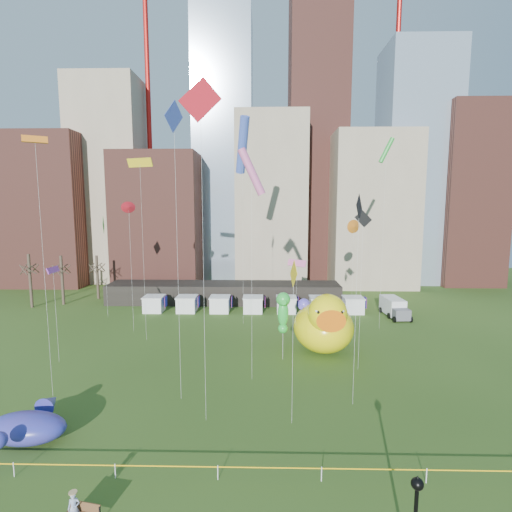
{
  "coord_description": "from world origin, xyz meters",
  "views": [
    {
      "loc": [
        2.66,
        -20.47,
        15.73
      ],
      "look_at": [
        2.03,
        8.82,
        12.0
      ],
      "focal_mm": 27.0,
      "sensor_mm": 36.0,
      "label": 1
    }
  ],
  "objects_px": {
    "small_duck": "(307,323)",
    "whale_inflatable": "(29,426)",
    "seahorse_green": "(283,309)",
    "seahorse_purple": "(304,313)",
    "box_truck": "(394,307)",
    "park_bench": "(83,512)",
    "woman": "(74,508)",
    "big_duck": "(324,324)"
  },
  "relations": [
    {
      "from": "seahorse_purple",
      "to": "park_bench",
      "type": "distance_m",
      "value": 28.6
    },
    {
      "from": "seahorse_green",
      "to": "seahorse_purple",
      "type": "relative_size",
      "value": 1.28
    },
    {
      "from": "whale_inflatable",
      "to": "seahorse_green",
      "type": "bearing_deg",
      "value": 39.39
    },
    {
      "from": "small_duck",
      "to": "whale_inflatable",
      "type": "height_order",
      "value": "small_duck"
    },
    {
      "from": "woman",
      "to": "small_duck",
      "type": "bearing_deg",
      "value": 49.4
    },
    {
      "from": "whale_inflatable",
      "to": "small_duck",
      "type": "bearing_deg",
      "value": 47.62
    },
    {
      "from": "park_bench",
      "to": "box_truck",
      "type": "xyz_separation_m",
      "value": [
        27.89,
        37.33,
        0.84
      ]
    },
    {
      "from": "big_duck",
      "to": "whale_inflatable",
      "type": "relative_size",
      "value": 1.31
    },
    {
      "from": "whale_inflatable",
      "to": "seahorse_purple",
      "type": "bearing_deg",
      "value": 42.28
    },
    {
      "from": "seahorse_green",
      "to": "whale_inflatable",
      "type": "relative_size",
      "value": 1.04
    },
    {
      "from": "big_duck",
      "to": "whale_inflatable",
      "type": "distance_m",
      "value": 27.88
    },
    {
      "from": "big_duck",
      "to": "seahorse_green",
      "type": "bearing_deg",
      "value": -156.35
    },
    {
      "from": "seahorse_green",
      "to": "woman",
      "type": "bearing_deg",
      "value": -119.18
    },
    {
      "from": "whale_inflatable",
      "to": "park_bench",
      "type": "xyz_separation_m",
      "value": [
        6.83,
        -6.62,
        -0.58
      ]
    },
    {
      "from": "box_truck",
      "to": "seahorse_green",
      "type": "bearing_deg",
      "value": -140.44
    },
    {
      "from": "whale_inflatable",
      "to": "box_truck",
      "type": "relative_size",
      "value": 1.08
    },
    {
      "from": "big_duck",
      "to": "box_truck",
      "type": "bearing_deg",
      "value": 48.88
    },
    {
      "from": "small_duck",
      "to": "seahorse_purple",
      "type": "xyz_separation_m",
      "value": [
        -0.91,
        -4.74,
        2.6
      ]
    },
    {
      "from": "small_duck",
      "to": "box_truck",
      "type": "relative_size",
      "value": 0.62
    },
    {
      "from": "small_duck",
      "to": "park_bench",
      "type": "distance_m",
      "value": 33.04
    },
    {
      "from": "seahorse_purple",
      "to": "seahorse_green",
      "type": "bearing_deg",
      "value": -99.14
    },
    {
      "from": "box_truck",
      "to": "woman",
      "type": "height_order",
      "value": "box_truck"
    },
    {
      "from": "big_duck",
      "to": "small_duck",
      "type": "relative_size",
      "value": 2.27
    },
    {
      "from": "big_duck",
      "to": "woman",
      "type": "distance_m",
      "value": 28.24
    },
    {
      "from": "small_duck",
      "to": "whale_inflatable",
      "type": "distance_m",
      "value": 31.42
    },
    {
      "from": "big_duck",
      "to": "small_duck",
      "type": "distance_m",
      "value": 6.95
    },
    {
      "from": "big_duck",
      "to": "woman",
      "type": "xyz_separation_m",
      "value": [
        -15.99,
        -23.16,
        -2.36
      ]
    },
    {
      "from": "whale_inflatable",
      "to": "woman",
      "type": "distance_m",
      "value": 9.29
    },
    {
      "from": "small_duck",
      "to": "whale_inflatable",
      "type": "bearing_deg",
      "value": -154.34
    },
    {
      "from": "seahorse_purple",
      "to": "woman",
      "type": "height_order",
      "value": "seahorse_purple"
    },
    {
      "from": "park_bench",
      "to": "woman",
      "type": "xyz_separation_m",
      "value": [
        -0.42,
        -0.08,
        0.31
      ]
    },
    {
      "from": "seahorse_purple",
      "to": "box_truck",
      "type": "xyz_separation_m",
      "value": [
        14.27,
        12.4,
        -2.51
      ]
    },
    {
      "from": "whale_inflatable",
      "to": "woman",
      "type": "height_order",
      "value": "whale_inflatable"
    },
    {
      "from": "small_duck",
      "to": "box_truck",
      "type": "bearing_deg",
      "value": 8.3
    },
    {
      "from": "small_duck",
      "to": "seahorse_green",
      "type": "height_order",
      "value": "seahorse_green"
    },
    {
      "from": "big_duck",
      "to": "park_bench",
      "type": "xyz_separation_m",
      "value": [
        -15.57,
        -23.08,
        -2.67
      ]
    },
    {
      "from": "big_duck",
      "to": "park_bench",
      "type": "distance_m",
      "value": 27.97
    },
    {
      "from": "big_duck",
      "to": "seahorse_purple",
      "type": "relative_size",
      "value": 1.6
    },
    {
      "from": "whale_inflatable",
      "to": "park_bench",
      "type": "relative_size",
      "value": 3.73
    },
    {
      "from": "seahorse_purple",
      "to": "whale_inflatable",
      "type": "bearing_deg",
      "value": -113.57
    },
    {
      "from": "big_duck",
      "to": "whale_inflatable",
      "type": "xyz_separation_m",
      "value": [
        -22.41,
        -16.45,
        -2.1
      ]
    },
    {
      "from": "small_duck",
      "to": "seahorse_purple",
      "type": "bearing_deg",
      "value": -122.39
    }
  ]
}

